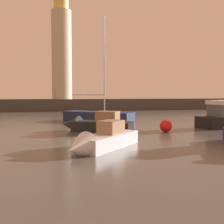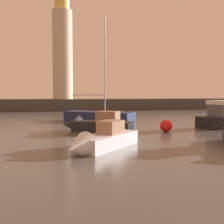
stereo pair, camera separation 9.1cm
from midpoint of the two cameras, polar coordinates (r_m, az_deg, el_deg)
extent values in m
plane|color=#4C4742|center=(26.88, -0.15, -2.70)|extent=(220.00, 220.00, 0.00)
cube|color=#423F3D|center=(51.00, -5.74, 1.54)|extent=(75.86, 4.88, 2.07)
cylinder|color=beige|center=(51.16, -10.13, 11.49)|extent=(3.54, 3.54, 15.72)
cylinder|color=#F2CC59|center=(53.11, -10.25, 21.11)|extent=(2.66, 2.66, 2.20)
cube|color=silver|center=(15.68, -0.77, -5.97)|extent=(4.26, 4.35, 0.77)
cone|color=silver|center=(13.55, -6.92, -7.39)|extent=(2.00, 2.00, 1.46)
cube|color=#8C6647|center=(15.85, -0.13, -3.10)|extent=(1.75, 1.76, 0.74)
cube|color=#595960|center=(26.54, 22.26, 0.31)|extent=(2.49, 2.16, 1.05)
cube|color=silver|center=(26.51, 22.30, 1.84)|extent=(2.74, 2.38, 0.37)
cube|color=black|center=(21.92, -1.89, -3.05)|extent=(4.88, 3.93, 0.86)
cone|color=black|center=(23.14, -8.27, -2.62)|extent=(2.03, 2.06, 1.52)
cube|color=#8C6647|center=(21.66, -0.75, -0.91)|extent=(2.05, 1.91, 0.82)
cube|color=#1E284C|center=(29.89, -2.68, -0.98)|extent=(7.44, 6.62, 1.10)
cylinder|color=#B7B7BC|center=(29.57, -1.39, 9.82)|extent=(0.12, 0.12, 10.07)
cylinder|color=#B7B7BC|center=(30.48, -4.90, 3.56)|extent=(3.37, 2.75, 0.09)
sphere|color=red|center=(22.37, 11.23, -2.84)|extent=(0.97, 0.97, 0.97)
camera|label=1|loc=(0.05, -89.86, 0.01)|focal=44.21mm
camera|label=2|loc=(0.05, 90.14, -0.01)|focal=44.21mm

